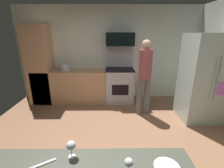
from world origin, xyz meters
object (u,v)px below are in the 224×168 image
wine_glass_mid (71,146)px  stock_pot (65,67)px  oven_range (120,84)px  person_cook (145,74)px  microwave (120,39)px  refrigerator (203,79)px  wine_glass_near (129,163)px

wine_glass_mid → stock_pot: bearing=106.5°
oven_range → person_cook: size_ratio=0.89×
microwave → refrigerator: 2.20m
stock_pot → oven_range: bearing=-0.2°
wine_glass_mid → microwave: bearing=80.1°
oven_range → stock_pot: bearing=179.8°
microwave → wine_glass_mid: microwave is taller
person_cook → microwave: bearing=121.4°
oven_range → wine_glass_near: 3.38m
person_cook → stock_pot: 2.17m
oven_range → wine_glass_near: oven_range is taller
person_cook → stock_pot: bearing=159.2°
oven_range → wine_glass_mid: bearing=-100.1°
refrigerator → wine_glass_near: bearing=-128.4°
stock_pot → person_cook: bearing=-20.8°
microwave → wine_glass_mid: 3.38m
microwave → wine_glass_mid: size_ratio=4.91×
microwave → refrigerator: microwave is taller
microwave → wine_glass_near: 3.51m
wine_glass_near → refrigerator: bearing=51.6°
oven_range → wine_glass_mid: (-0.57, -3.17, 0.49)m
person_cook → wine_glass_near: person_cook is taller
microwave → wine_glass_near: bearing=-92.0°
microwave → person_cook: microwave is taller
stock_pot → wine_glass_near: bearing=-67.5°
refrigerator → wine_glass_near: size_ratio=13.44×
oven_range → person_cook: (0.52, -0.77, 0.47)m
oven_range → person_cook: person_cook is taller
person_cook → stock_pot: size_ratio=6.07×
refrigerator → stock_pot: refrigerator is taller
oven_range → wine_glass_mid: 3.26m
refrigerator → stock_pot: size_ratio=6.54×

